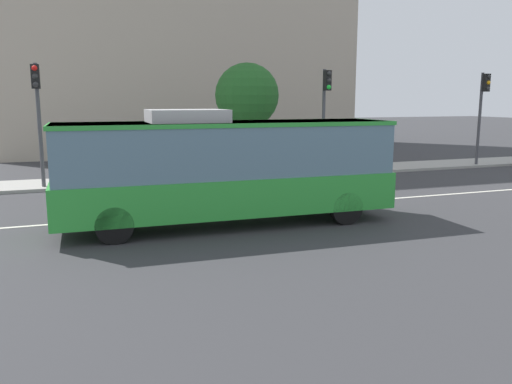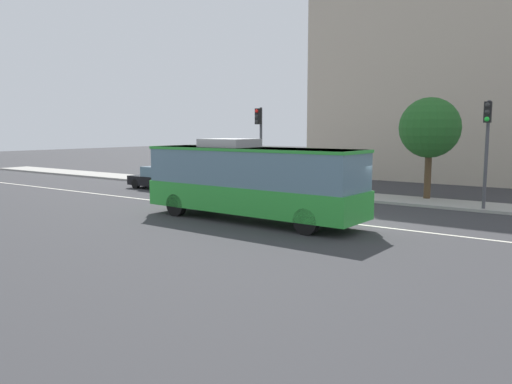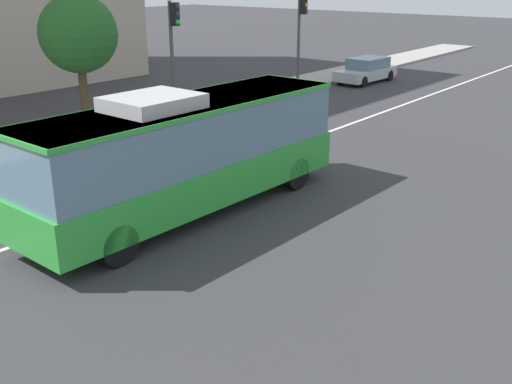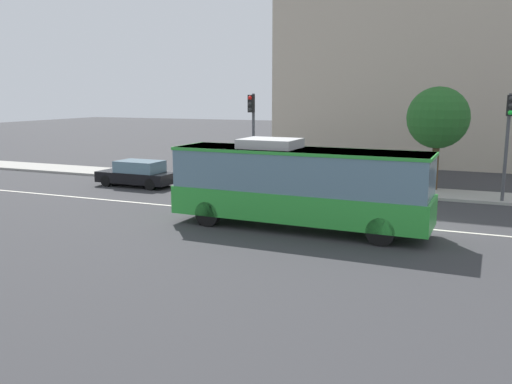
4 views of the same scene
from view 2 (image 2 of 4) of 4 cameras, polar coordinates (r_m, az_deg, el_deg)
name	(u,v)px [view 2 (image 2 of 4)]	position (r m, az deg, el deg)	size (l,w,h in m)	color
ground_plane	(355,224)	(21.12, 11.07, -3.59)	(160.00, 160.00, 0.00)	#333335
sidewalk_kerb	(415,201)	(28.10, 17.53, -1.01)	(80.00, 2.91, 0.14)	#9E9B93
lane_centre_line	(355,224)	(21.12, 11.07, -3.58)	(76.00, 0.16, 0.01)	silver
transit_bus	(251,178)	(21.30, -0.58, 1.55)	(10.06, 2.76, 3.46)	green
sedan_black	(161,178)	(33.35, -10.64, 1.56)	(4.54, 1.90, 1.46)	black
traffic_light_near_corner	(259,134)	(31.20, 0.39, 6.53)	(0.33, 0.62, 5.20)	#47474C
traffic_light_far_corner	(487,136)	(25.84, 24.62, 5.78)	(0.33, 0.62, 5.20)	#47474C
street_tree_kerbside_left	(430,128)	(28.76, 19.02, 6.83)	(3.23, 3.23, 5.57)	#4C3823
office_block_background	(490,26)	(45.25, 24.88, 16.68)	(24.58, 14.56, 23.80)	#B7A893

